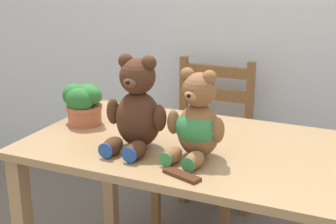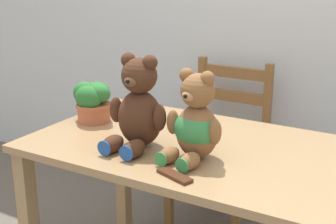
% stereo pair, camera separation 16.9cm
% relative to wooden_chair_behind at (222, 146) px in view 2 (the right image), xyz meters
% --- Properties ---
extents(dining_table, '(1.40, 0.76, 0.75)m').
position_rel_wooden_chair_behind_xyz_m(dining_table, '(0.25, -0.71, 0.18)').
color(dining_table, '#9E7A51').
rests_on(dining_table, ground_plane).
extents(wooden_chair_behind, '(0.43, 0.42, 0.92)m').
position_rel_wooden_chair_behind_xyz_m(wooden_chair_behind, '(0.00, 0.00, 0.00)').
color(wooden_chair_behind, brown).
rests_on(wooden_chair_behind, ground_plane).
extents(teddy_bear_left, '(0.24, 0.24, 0.35)m').
position_rel_wooden_chair_behind_xyz_m(teddy_bear_left, '(0.01, -0.83, 0.44)').
color(teddy_bear_left, '#472819').
rests_on(teddy_bear_left, dining_table).
extents(teddy_bear_right, '(0.23, 0.24, 0.32)m').
position_rel_wooden_chair_behind_xyz_m(teddy_bear_right, '(0.24, -0.83, 0.41)').
color(teddy_bear_right, brown).
rests_on(teddy_bear_right, dining_table).
extents(potted_plant, '(0.20, 0.16, 0.17)m').
position_rel_wooden_chair_behind_xyz_m(potted_plant, '(-0.33, -0.68, 0.38)').
color(potted_plant, '#B25B3D').
rests_on(potted_plant, dining_table).
extents(chocolate_bar, '(0.14, 0.08, 0.01)m').
position_rel_wooden_chair_behind_xyz_m(chocolate_bar, '(0.26, -1.00, 0.29)').
color(chocolate_bar, '#472314').
rests_on(chocolate_bar, dining_table).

